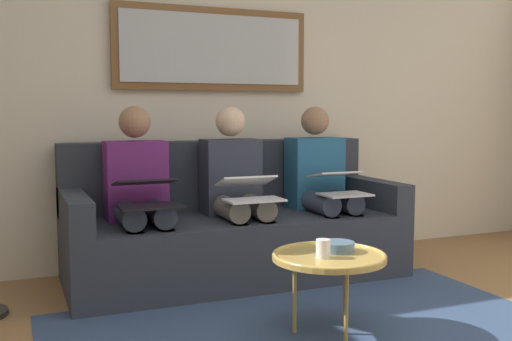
{
  "coord_description": "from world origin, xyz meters",
  "views": [
    {
      "loc": [
        1.36,
        1.6,
        1.1
      ],
      "look_at": [
        0.0,
        -1.7,
        0.75
      ],
      "focal_mm": 41.7,
      "sensor_mm": 36.0,
      "label": 1
    }
  ],
  "objects": [
    {
      "name": "person_middle",
      "position": [
        0.0,
        -2.05,
        0.61
      ],
      "size": [
        0.38,
        0.58,
        1.14
      ],
      "color": "#2D3342",
      "rests_on": "couch"
    },
    {
      "name": "laptop_black",
      "position": [
        0.64,
        -1.81,
        0.64
      ],
      "size": [
        0.36,
        0.38,
        0.16
      ],
      "color": "black"
    },
    {
      "name": "bowl",
      "position": [
        -0.13,
        -0.94,
        0.43
      ],
      "size": [
        0.17,
        0.17,
        0.05
      ],
      "primitive_type": "cylinder",
      "color": "slate",
      "rests_on": "coffee_table"
    },
    {
      "name": "framed_mirror",
      "position": [
        0.0,
        -2.51,
        1.55
      ],
      "size": [
        1.44,
        0.05,
        0.59
      ],
      "color": "brown"
    },
    {
      "name": "person_left",
      "position": [
        -0.64,
        -2.05,
        0.61
      ],
      "size": [
        0.38,
        0.58,
        1.14
      ],
      "color": "#235B84",
      "rests_on": "couch"
    },
    {
      "name": "cup",
      "position": [
        0.0,
        -0.86,
        0.45
      ],
      "size": [
        0.07,
        0.07,
        0.09
      ],
      "primitive_type": "cylinder",
      "color": "silver",
      "rests_on": "coffee_table"
    },
    {
      "name": "laptop_silver",
      "position": [
        -0.64,
        -1.81,
        0.63
      ],
      "size": [
        0.31,
        0.37,
        0.15
      ],
      "color": "silver"
    },
    {
      "name": "couch",
      "position": [
        0.0,
        -2.12,
        0.31
      ],
      "size": [
        2.2,
        0.9,
        0.9
      ],
      "color": "#2D333D",
      "rests_on": "ground_plane"
    },
    {
      "name": "wall_rear",
      "position": [
        0.0,
        -2.6,
        1.3
      ],
      "size": [
        6.0,
        0.12,
        2.6
      ],
      "primitive_type": "cube",
      "color": "beige",
      "rests_on": "ground_plane"
    },
    {
      "name": "person_right",
      "position": [
        0.64,
        -2.05,
        0.61
      ],
      "size": [
        0.38,
        0.58,
        1.14
      ],
      "color": "#66236B",
      "rests_on": "couch"
    },
    {
      "name": "laptop_white",
      "position": [
        0.0,
        -1.81,
        0.62
      ],
      "size": [
        0.36,
        0.34,
        0.15
      ],
      "color": "white"
    },
    {
      "name": "area_rug",
      "position": [
        0.0,
        -0.85,
        0.0
      ],
      "size": [
        2.6,
        1.8,
        0.01
      ],
      "primitive_type": "cube",
      "color": "#33476B",
      "rests_on": "ground_plane"
    },
    {
      "name": "coffee_table",
      "position": [
        -0.06,
        -0.9,
        0.39
      ],
      "size": [
        0.56,
        0.56,
        0.42
      ],
      "color": "tan",
      "rests_on": "ground_plane"
    }
  ]
}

